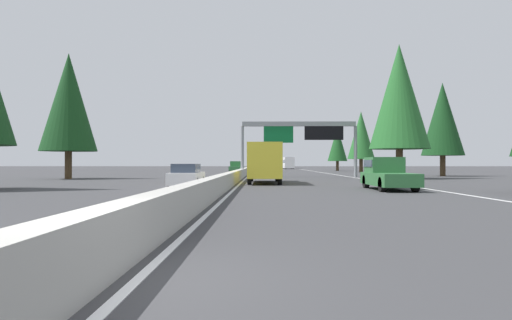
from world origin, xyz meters
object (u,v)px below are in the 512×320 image
at_px(oncoming_far, 187,176).
at_px(conifer_right_distant, 337,144).
at_px(sign_gantry_overhead, 300,133).
at_px(conifer_right_mid, 443,119).
at_px(bus_far_right, 288,162).
at_px(conifer_right_far, 361,135).
at_px(sedan_mid_center, 261,169).
at_px(oncoming_near, 236,167).
at_px(box_truck_near_right, 264,162).
at_px(minivan_far_center, 263,165).
at_px(conifer_left_near, 69,102).
at_px(conifer_right_near, 399,97).
at_px(pickup_near_center, 387,174).

xyz_separation_m(oncoming_far, conifer_right_distant, (60.14, -19.81, 4.67)).
distance_m(sign_gantry_overhead, conifer_right_mid, 17.55).
relative_size(sign_gantry_overhead, bus_far_right, 1.10).
bearing_deg(conifer_right_far, conifer_right_mid, -166.91).
distance_m(sedan_mid_center, bus_far_right, 55.60).
xyz_separation_m(oncoming_near, conifer_right_mid, (-26.53, -25.88, 5.76)).
distance_m(bus_far_right, oncoming_near, 43.81).
xyz_separation_m(box_truck_near_right, minivan_far_center, (85.02, -0.01, -0.66)).
xyz_separation_m(sign_gantry_overhead, bus_far_right, (72.68, -3.00, -3.09)).
bearing_deg(oncoming_near, conifer_right_mid, 44.29).
bearing_deg(sedan_mid_center, conifer_left_near, 141.59).
bearing_deg(minivan_far_center, sedan_mid_center, 179.70).
relative_size(conifer_right_near, conifer_right_distant, 1.50).
height_order(box_truck_near_right, conifer_right_mid, conifer_right_mid).
xyz_separation_m(conifer_right_near, conifer_right_far, (29.71, -2.83, -1.93)).
height_order(conifer_right_mid, conifer_left_near, conifer_left_near).
height_order(pickup_near_center, conifer_left_near, conifer_left_near).
relative_size(pickup_near_center, bus_far_right, 0.49).
height_order(oncoming_far, conifer_right_mid, conifer_right_mid).
relative_size(minivan_far_center, conifer_left_near, 0.41).
height_order(oncoming_far, conifer_left_near, conifer_left_near).
xyz_separation_m(sedan_mid_center, conifer_right_far, (7.45, -16.37, 5.43)).
bearing_deg(pickup_near_center, sedan_mid_center, 10.21).
xyz_separation_m(sign_gantry_overhead, conifer_right_distant, (40.16, -10.78, 0.55)).
xyz_separation_m(minivan_far_center, conifer_right_near, (-75.02, -13.27, 7.09)).
bearing_deg(conifer_right_far, oncoming_near, 75.30).
relative_size(box_truck_near_right, sedan_mid_center, 1.93).
distance_m(conifer_right_mid, conifer_right_distant, 36.73).
bearing_deg(conifer_right_mid, oncoming_near, 44.29).
relative_size(pickup_near_center, conifer_right_far, 0.56).
bearing_deg(pickup_near_center, bus_far_right, 0.00).
distance_m(minivan_far_center, oncoming_far, 90.43).
bearing_deg(minivan_far_center, pickup_near_center, -175.70).
relative_size(sign_gantry_overhead, sedan_mid_center, 2.88).
xyz_separation_m(bus_far_right, oncoming_near, (-42.16, 11.88, -0.80)).
bearing_deg(bus_far_right, minivan_far_center, 108.63).
height_order(pickup_near_center, conifer_right_mid, conifer_right_mid).
relative_size(bus_far_right, conifer_right_mid, 1.05).
bearing_deg(conifer_left_near, conifer_right_distant, -36.15).
bearing_deg(bus_far_right, conifer_left_near, 161.79).
distance_m(sign_gantry_overhead, box_truck_near_right, 15.57).
bearing_deg(oncoming_near, sedan_mid_center, 19.63).
bearing_deg(conifer_right_mid, sedan_mid_center, 57.44).
xyz_separation_m(sign_gantry_overhead, conifer_left_near, (-5.87, 22.84, 2.58)).
bearing_deg(conifer_right_near, box_truck_near_right, 127.00).
distance_m(pickup_near_center, conifer_right_far, 48.95).
xyz_separation_m(oncoming_near, conifer_right_distant, (9.64, -19.67, 4.44)).
height_order(box_truck_near_right, conifer_right_far, conifer_right_far).
bearing_deg(sign_gantry_overhead, conifer_right_mid, -76.80).
relative_size(pickup_near_center, conifer_right_mid, 0.51).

